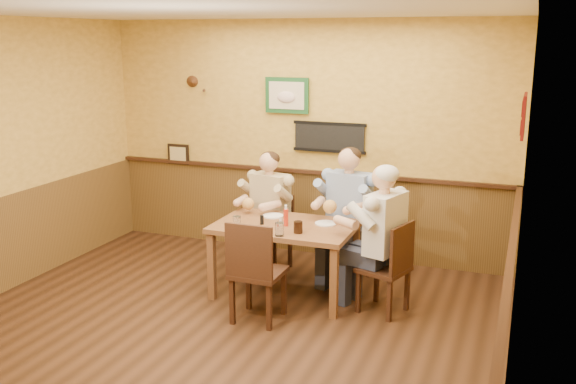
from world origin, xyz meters
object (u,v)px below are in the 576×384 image
Objects in this scene: cola_tumbler at (298,227)px; salt_shaker at (281,221)px; diner_blue_polo at (349,221)px; water_glass_left at (237,222)px; chair_right_end at (384,267)px; water_glass_mid at (280,229)px; dining_table at (285,233)px; diner_tan_shirt at (271,217)px; hot_sauce_bottle at (286,216)px; pepper_shaker at (262,220)px; diner_white_elder at (384,247)px; chair_back_left at (271,233)px; chair_near_side at (258,270)px; chair_back_right at (348,239)px.

cola_tumbler reaches higher than salt_shaker.
water_glass_left is at bearing -122.81° from diner_blue_polo.
chair_right_end reaches higher than water_glass_mid.
diner_tan_shirt reaches higher than dining_table.
hot_sauce_bottle reaches higher than cola_tumbler.
dining_table is 15.03× the size of pepper_shaker.
diner_tan_shirt is 1.63m from diner_white_elder.
dining_table is at bearing 22.46° from pepper_shaker.
hot_sauce_bottle is (0.03, -0.05, 0.19)m from dining_table.
hot_sauce_bottle is at bearing 136.82° from cola_tumbler.
chair_back_left is 9.18× the size of pepper_shaker.
chair_right_end is (1.04, -0.07, -0.20)m from dining_table.
salt_shaker is (-0.26, 0.21, -0.02)m from cola_tumbler.
chair_near_side is 0.75× the size of diner_blue_polo.
diner_white_elder reaches higher than chair_right_end.
water_glass_mid is (-0.95, -0.31, 0.17)m from diner_white_elder.
chair_back_right is 8.00× the size of cola_tumbler.
water_glass_left is 0.50m from water_glass_mid.
diner_white_elder is 10.05× the size of water_glass_mid.
cola_tumbler is at bearing -96.03° from chair_back_right.
chair_near_side is 0.63m from water_glass_left.
dining_table is 0.20m from hot_sauce_bottle.
dining_table is at bearing -116.52° from diner_blue_polo.
hot_sauce_bottle is (0.45, -0.69, 0.24)m from diner_tan_shirt.
chair_back_left is 10.11× the size of salt_shaker.
salt_shaker is at bearing 18.42° from pepper_shaker.
cola_tumbler is at bearing -40.78° from diner_tan_shirt.
chair_near_side is 7.62× the size of water_glass_mid.
cola_tumbler is at bearing -40.78° from chair_back_left.
chair_back_right reaches higher than salt_shaker.
chair_back_left is at bearing 105.86° from pepper_shaker.
diner_white_elder reaches higher than chair_near_side.
hot_sauce_bottle is (-1.01, 0.02, 0.39)m from chair_right_end.
diner_tan_shirt is at bearing 0.00° from chair_back_left.
water_glass_mid is at bearing -43.52° from pepper_shaker.
cola_tumbler is at bearing -18.23° from pepper_shaker.
diner_tan_shirt is at bearing 120.14° from salt_shaker.
pepper_shaker is (-0.18, -0.06, 0.00)m from salt_shaker.
diner_white_elder is at bearing 8.65° from water_glass_left.
chair_right_end is 1.06m from water_glass_mid.
dining_table is 16.54× the size of salt_shaker.
cola_tumbler is at bearing -38.45° from salt_shaker.
chair_back_right reaches higher than pepper_shaker.
chair_right_end is 0.74× the size of diner_tan_shirt.
diner_white_elder is at bearing -150.38° from chair_near_side.
chair_back_right is 0.93m from diner_tan_shirt.
chair_back_left is 1.37m from chair_near_side.
dining_table is 11.72× the size of water_glass_left.
chair_back_left is 7.16× the size of water_glass_left.
pepper_shaker is (0.18, 0.20, -0.01)m from water_glass_left.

